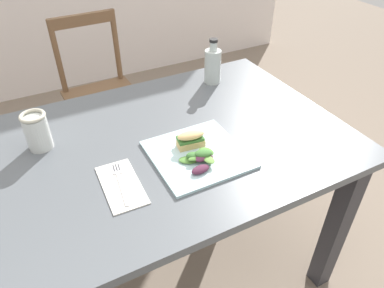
% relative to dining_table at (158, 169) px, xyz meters
% --- Properties ---
extents(ground_plane, '(8.22, 8.22, 0.00)m').
position_rel_dining_table_xyz_m(ground_plane, '(0.14, -0.05, -0.62)').
color(ground_plane, '#7A6B5B').
extents(dining_table, '(1.33, 0.87, 0.74)m').
position_rel_dining_table_xyz_m(dining_table, '(0.00, 0.00, 0.00)').
color(dining_table, '#51565B').
rests_on(dining_table, ground).
extents(chair_wooden_far, '(0.41, 0.41, 0.87)m').
position_rel_dining_table_xyz_m(chair_wooden_far, '(0.04, 0.94, -0.17)').
color(chair_wooden_far, brown).
rests_on(chair_wooden_far, ground).
extents(plate_lunch, '(0.29, 0.29, 0.01)m').
position_rel_dining_table_xyz_m(plate_lunch, '(0.09, -0.13, 0.13)').
color(plate_lunch, silver).
rests_on(plate_lunch, dining_table).
extents(sandwich_half_front, '(0.10, 0.06, 0.06)m').
position_rel_dining_table_xyz_m(sandwich_half_front, '(0.09, -0.08, 0.16)').
color(sandwich_half_front, '#DBB270').
rests_on(sandwich_half_front, plate_lunch).
extents(salad_mixed_greens, '(0.13, 0.11, 0.03)m').
position_rel_dining_table_xyz_m(salad_mixed_greens, '(0.08, -0.17, 0.15)').
color(salad_mixed_greens, '#3D7033').
rests_on(salad_mixed_greens, plate_lunch).
extents(napkin_folded, '(0.11, 0.22, 0.00)m').
position_rel_dining_table_xyz_m(napkin_folded, '(-0.17, -0.15, 0.12)').
color(napkin_folded, silver).
rests_on(napkin_folded, dining_table).
extents(fork_on_napkin, '(0.04, 0.19, 0.00)m').
position_rel_dining_table_xyz_m(fork_on_napkin, '(-0.17, -0.13, 0.13)').
color(fork_on_napkin, silver).
rests_on(fork_on_napkin, napkin_folded).
extents(bottle_cold_brew, '(0.07, 0.07, 0.19)m').
position_rel_dining_table_xyz_m(bottle_cold_brew, '(0.39, 0.30, 0.19)').
color(bottle_cold_brew, black).
rests_on(bottle_cold_brew, dining_table).
extents(mason_jar_iced_tea, '(0.08, 0.08, 0.13)m').
position_rel_dining_table_xyz_m(mason_jar_iced_tea, '(-0.35, 0.15, 0.18)').
color(mason_jar_iced_tea, '#C67528').
rests_on(mason_jar_iced_tea, dining_table).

